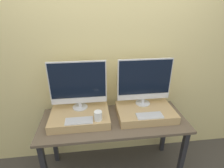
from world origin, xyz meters
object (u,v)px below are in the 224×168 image
object	(u,v)px
monitor_left	(78,84)
keyboard_left	(79,121)
monitor_right	(144,81)
keyboard_right	(150,116)
mug	(98,116)

from	to	relation	value
monitor_left	keyboard_left	distance (m)	0.39
keyboard_left	monitor_right	size ratio (longest dim) A/B	0.45
monitor_right	keyboard_left	bearing A→B (deg)	-160.34
monitor_left	monitor_right	distance (m)	0.74
monitor_left	keyboard_right	bearing A→B (deg)	-19.66
monitor_left	mug	bearing A→B (deg)	-53.59
mug	monitor_left	bearing A→B (deg)	126.41
mug	keyboard_right	size ratio (longest dim) A/B	0.36
monitor_left	mug	distance (m)	0.41
monitor_left	mug	world-z (taller)	monitor_left
keyboard_left	keyboard_right	world-z (taller)	same
monitor_left	monitor_right	xyz separation A→B (m)	(0.74, 0.00, 0.00)
monitor_left	keyboard_left	size ratio (longest dim) A/B	2.21
keyboard_left	monitor_right	xyz separation A→B (m)	(0.74, 0.26, 0.29)
keyboard_right	monitor_left	bearing A→B (deg)	160.34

